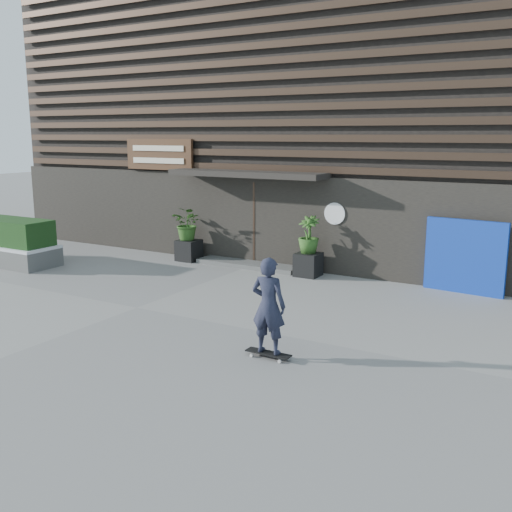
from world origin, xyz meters
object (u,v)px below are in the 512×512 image
Objects in this scene: planter_pot_right at (308,265)px; planter_pot_left at (189,250)px; skateboarder at (269,306)px; raised_bed at (4,254)px; blue_tarp at (465,257)px.

planter_pot_left is at bearing 180.00° from planter_pot_right.
planter_pot_right is (3.80, 0.00, 0.00)m from planter_pot_left.
planter_pot_right is 0.36× the size of skateboarder.
raised_bed is 2.08× the size of skateboarder.
raised_bed is at bearing -160.60° from planter_pot_right.
planter_pot_left is at bearing 135.93° from skateboarder.
planter_pot_right is at bearing 19.40° from raised_bed.
planter_pot_right is at bearing 0.00° from planter_pot_left.
blue_tarp reaches higher than planter_pot_left.
planter_pot_right reaches higher than raised_bed.
planter_pot_left and planter_pot_right have the same top height.
planter_pot_right is at bearing -169.84° from blue_tarp.
raised_bed is at bearing -146.66° from planter_pot_left.
skateboarder reaches higher than planter_pot_right.
planter_pot_right is 5.83m from skateboarder.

